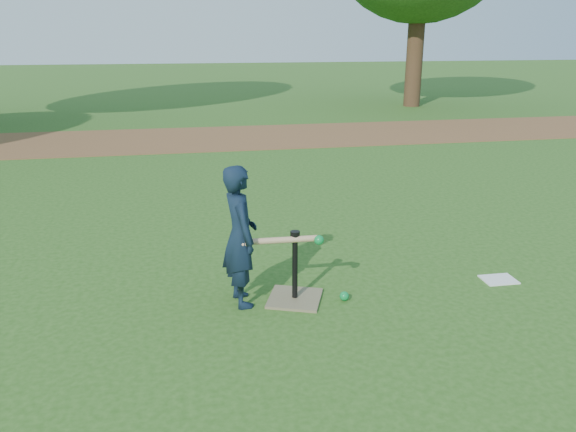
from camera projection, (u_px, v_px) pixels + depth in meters
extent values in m
plane|color=#285116|center=(261.00, 283.00, 5.06)|extent=(80.00, 80.00, 0.00)
cube|color=brown|center=(210.00, 138.00, 12.06)|extent=(24.00, 3.00, 0.01)
imported|color=black|center=(240.00, 236.00, 4.53)|extent=(0.35, 0.47, 1.18)
sphere|color=#0C8639|center=(344.00, 296.00, 4.73)|extent=(0.08, 0.08, 0.08)
cube|color=white|center=(499.00, 280.00, 5.13)|extent=(0.30, 0.24, 0.01)
cube|color=#776A4C|center=(295.00, 298.00, 4.75)|extent=(0.56, 0.56, 0.02)
cylinder|color=black|center=(295.00, 267.00, 4.66)|extent=(0.05, 0.05, 0.55)
cylinder|color=black|center=(295.00, 235.00, 4.58)|extent=(0.08, 0.08, 0.06)
cylinder|color=tan|center=(281.00, 240.00, 4.55)|extent=(0.60, 0.07, 0.05)
sphere|color=tan|center=(245.00, 244.00, 4.45)|extent=(0.06, 0.06, 0.06)
sphere|color=#0C8639|center=(319.00, 240.00, 4.54)|extent=(0.08, 0.08, 0.08)
cylinder|color=#382316|center=(415.00, 49.00, 16.92)|extent=(0.50, 0.50, 3.42)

